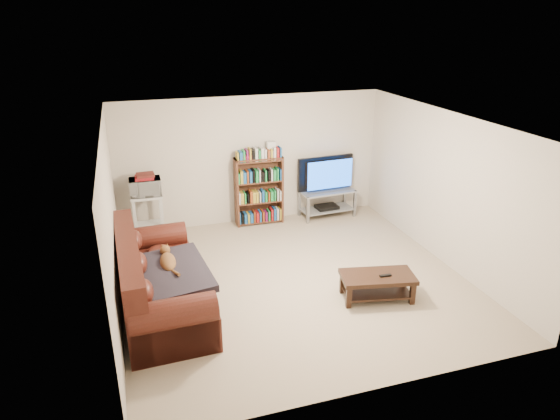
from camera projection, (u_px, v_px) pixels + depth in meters
name	position (u px, v px, depth m)	size (l,w,h in m)	color
floor	(294.00, 280.00, 7.56)	(5.00, 5.00, 0.00)	tan
ceiling	(296.00, 123.00, 6.68)	(5.00, 5.00, 0.00)	white
wall_back	(252.00, 160.00, 9.34)	(5.00, 5.00, 0.00)	silver
wall_front	(378.00, 293.00, 4.90)	(5.00, 5.00, 0.00)	silver
wall_left	(112.00, 227.00, 6.42)	(5.00, 5.00, 0.00)	silver
wall_right	(446.00, 189.00, 7.82)	(5.00, 5.00, 0.00)	silver
sofa	(156.00, 286.00, 6.69)	(1.14, 2.48, 1.04)	#451911
blanket	(171.00, 273.00, 6.52)	(0.94, 1.22, 0.10)	#252029
cat	(168.00, 262.00, 6.69)	(0.27, 0.67, 0.20)	brown
coffee_table	(377.00, 282.00, 6.99)	(1.10, 0.70, 0.37)	black
remote	(385.00, 275.00, 6.91)	(0.17, 0.05, 0.02)	black
tv_stand	(327.00, 199.00, 9.81)	(1.10, 0.55, 0.53)	#999EA3
television	(328.00, 174.00, 9.63)	(1.15, 0.15, 0.66)	black
dvd_player	(327.00, 207.00, 9.87)	(0.43, 0.30, 0.06)	black
bookshelf	(259.00, 190.00, 9.38)	(0.91, 0.30, 1.30)	#4D2A1A
shelf_clutter	(263.00, 151.00, 9.14)	(0.66, 0.21, 0.28)	silver
microwave_stand	(148.00, 211.00, 8.69)	(0.54, 0.39, 0.85)	silver
microwave	(145.00, 187.00, 8.53)	(0.52, 0.36, 0.29)	silver
game_boxes	(144.00, 177.00, 8.46)	(0.31, 0.27, 0.05)	maroon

